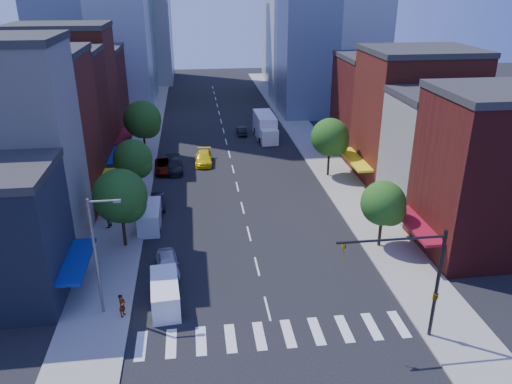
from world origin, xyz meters
TOP-DOWN VIEW (x-y plane):
  - ground at (0.00, 0.00)m, footprint 220.00×220.00m
  - sidewalk_left at (-12.50, 40.00)m, footprint 5.00×120.00m
  - sidewalk_right at (12.50, 40.00)m, footprint 5.00×120.00m
  - crosswalk at (0.00, -3.00)m, footprint 19.00×3.00m
  - bldg_left_1 at (-21.00, 12.00)m, footprint 12.00×8.00m
  - bldg_left_2 at (-21.00, 20.50)m, footprint 12.00×9.00m
  - bldg_left_3 at (-21.00, 29.00)m, footprint 12.00×8.00m
  - bldg_left_4 at (-21.00, 37.50)m, footprint 12.00×9.00m
  - bldg_left_5 at (-21.00, 47.00)m, footprint 12.00×10.00m
  - bldg_right_0 at (21.00, 6.50)m, footprint 12.00×9.00m
  - bldg_right_1 at (21.00, 15.00)m, footprint 12.00×8.00m
  - bldg_right_2 at (21.00, 24.00)m, footprint 12.00×10.00m
  - bldg_right_3 at (21.00, 34.00)m, footprint 12.00×10.00m
  - traffic_signal at (9.94, -4.50)m, footprint 7.24×2.24m
  - streetlight at (-11.81, 1.00)m, footprint 2.25×0.25m
  - tree_left_near at (-11.35, 10.92)m, footprint 4.80×4.80m
  - tree_left_mid at (-11.35, 21.92)m, footprint 4.20×4.20m
  - tree_left_far at (-11.35, 35.92)m, footprint 5.00×5.00m
  - tree_right_near at (11.65, 7.92)m, footprint 4.00×4.00m
  - tree_right_far at (11.65, 25.92)m, footprint 4.60×4.60m
  - parked_car_front at (-7.50, 6.20)m, footprint 2.30×4.58m
  - parked_car_second at (-8.97, 19.37)m, footprint 1.70×4.02m
  - parked_car_third at (-8.69, 30.32)m, footprint 2.78×5.35m
  - parked_car_rear at (-7.50, 30.16)m, footprint 2.48×5.40m
  - cargo_van_near at (-7.49, 1.28)m, footprint 2.37×5.11m
  - cargo_van_far at (-9.50, 14.56)m, footprint 2.15×5.20m
  - taxi at (-3.63, 32.67)m, footprint 2.47×5.42m
  - traffic_car_oncoming at (2.70, 45.49)m, footprint 1.47×3.91m
  - traffic_car_far at (7.50, 52.18)m, footprint 1.91×4.13m
  - box_truck at (6.15, 43.20)m, footprint 2.92×9.04m
  - pedestrian_near at (-10.50, 0.30)m, footprint 0.62×0.75m
  - pedestrian_far at (-13.62, 14.88)m, footprint 1.09×1.19m

SIDE VIEW (x-z plane):
  - ground at x=0.00m, z-range 0.00..0.00m
  - crosswalk at x=0.00m, z-range 0.00..0.01m
  - sidewalk_left at x=-12.50m, z-range 0.00..0.15m
  - sidewalk_right at x=12.50m, z-range 0.00..0.15m
  - traffic_car_oncoming at x=2.70m, z-range 0.00..1.27m
  - parked_car_second at x=-8.97m, z-range 0.00..1.29m
  - traffic_car_far at x=7.50m, z-range 0.00..1.37m
  - parked_car_third at x=-8.69m, z-range 0.00..1.44m
  - parked_car_front at x=-7.50m, z-range 0.00..1.50m
  - parked_car_rear at x=-7.50m, z-range 0.00..1.53m
  - taxi at x=-3.63m, z-range 0.00..1.54m
  - pedestrian_near at x=-10.50m, z-range 0.15..1.92m
  - cargo_van_near at x=-7.49m, z-range -0.01..2.11m
  - cargo_van_far at x=-9.50m, z-range -0.01..2.20m
  - pedestrian_far at x=-13.62m, z-range 0.15..2.11m
  - box_truck at x=6.15m, z-range -0.10..3.53m
  - traffic_signal at x=9.94m, z-range 0.16..8.16m
  - tree_right_near at x=11.65m, z-range 1.09..7.29m
  - tree_left_mid at x=-11.35m, z-range 1.20..7.85m
  - tree_right_far at x=11.65m, z-range 1.26..8.46m
  - tree_left_near at x=-11.35m, z-range 1.22..8.52m
  - tree_left_far at x=-11.35m, z-range 1.33..9.08m
  - streetlight at x=-11.81m, z-range 0.78..9.78m
  - bldg_right_1 at x=21.00m, z-range 0.00..12.00m
  - bldg_left_5 at x=-21.00m, z-range 0.00..13.00m
  - bldg_right_3 at x=21.00m, z-range 0.00..13.00m
  - bldg_right_0 at x=21.00m, z-range 0.00..14.00m
  - bldg_left_3 at x=-21.00m, z-range 0.00..15.00m
  - bldg_right_2 at x=21.00m, z-range 0.00..15.00m
  - bldg_left_2 at x=-21.00m, z-range 0.00..16.00m
  - bldg_left_4 at x=-21.00m, z-range 0.00..17.00m
  - bldg_left_1 at x=-21.00m, z-range 0.00..18.00m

